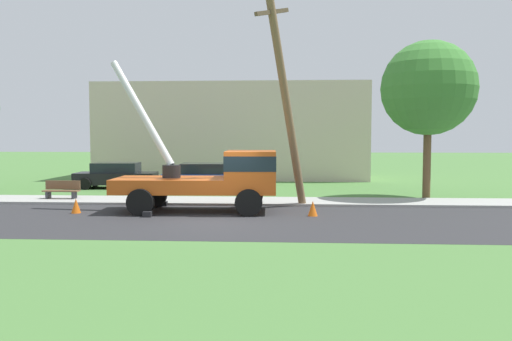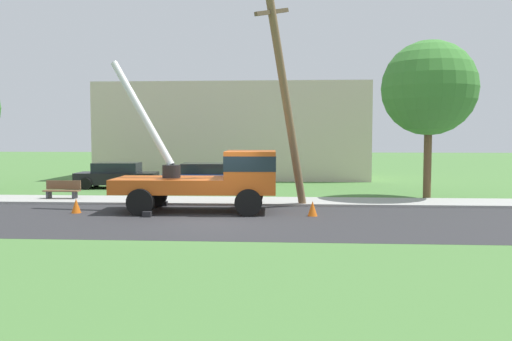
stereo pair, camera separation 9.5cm
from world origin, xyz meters
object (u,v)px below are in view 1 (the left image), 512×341
(utility_truck, at_px, (217,175))
(traffic_cone_behind, at_px, (76,206))
(leaning_utility_pole, at_px, (285,96))
(parked_sedan_blue, at_px, (204,176))
(parked_sedan_black, at_px, (116,175))
(park_bench, at_px, (62,190))
(traffic_cone_ahead, at_px, (313,208))
(roadside_tree_far, at_px, (429,88))

(utility_truck, distance_m, traffic_cone_behind, 5.47)
(leaning_utility_pole, bearing_deg, parked_sedan_blue, 121.95)
(parked_sedan_black, height_order, park_bench, parked_sedan_black)
(traffic_cone_ahead, bearing_deg, leaning_utility_pole, 117.11)
(traffic_cone_ahead, bearing_deg, parked_sedan_black, 137.75)
(traffic_cone_behind, distance_m, parked_sedan_black, 9.50)
(utility_truck, bearing_deg, leaning_utility_pole, 21.58)
(parked_sedan_black, bearing_deg, traffic_cone_behind, -80.53)
(traffic_cone_ahead, distance_m, parked_sedan_black, 14.17)
(parked_sedan_black, bearing_deg, traffic_cone_ahead, -42.25)
(utility_truck, distance_m, leaning_utility_pole, 4.19)
(park_bench, bearing_deg, parked_sedan_black, 83.76)
(parked_sedan_blue, xyz_separation_m, roadside_tree_far, (11.05, -3.35, 4.40))
(utility_truck, bearing_deg, park_bench, 158.98)
(leaning_utility_pole, bearing_deg, roadside_tree_far, 29.63)
(traffic_cone_ahead, bearing_deg, utility_truck, 164.88)
(park_bench, bearing_deg, leaning_utility_pole, -10.36)
(utility_truck, xyz_separation_m, traffic_cone_behind, (-5.29, -0.81, -1.13))
(leaning_utility_pole, xyz_separation_m, traffic_cone_behind, (-7.89, -1.84, -4.24))
(parked_sedan_blue, bearing_deg, parked_sedan_black, 175.40)
(utility_truck, bearing_deg, parked_sedan_blue, 102.68)
(parked_sedan_black, xyz_separation_m, roadside_tree_far, (16.07, -3.75, 4.40))
(park_bench, bearing_deg, utility_truck, -21.02)
(utility_truck, xyz_separation_m, parked_sedan_black, (-6.85, 8.54, -0.70))
(parked_sedan_black, height_order, parked_sedan_blue, same)
(traffic_cone_behind, bearing_deg, parked_sedan_blue, 68.87)
(utility_truck, height_order, traffic_cone_ahead, utility_truck)
(leaning_utility_pole, xyz_separation_m, roadside_tree_far, (6.62, 3.76, 0.59))
(parked_sedan_black, relative_size, roadside_tree_far, 0.62)
(park_bench, bearing_deg, traffic_cone_behind, -59.38)
(traffic_cone_behind, relative_size, parked_sedan_blue, 0.12)
(parked_sedan_blue, relative_size, park_bench, 2.81)
(parked_sedan_blue, distance_m, park_bench, 7.72)
(utility_truck, relative_size, leaning_utility_pole, 0.78)
(parked_sedan_black, distance_m, roadside_tree_far, 17.08)
(parked_sedan_black, xyz_separation_m, parked_sedan_blue, (5.02, -0.40, 0.00))
(parked_sedan_blue, bearing_deg, utility_truck, -77.32)
(leaning_utility_pole, bearing_deg, parked_sedan_black, 141.53)
(leaning_utility_pole, distance_m, park_bench, 11.02)
(utility_truck, xyz_separation_m, leaning_utility_pole, (2.60, 1.03, 3.12))
(leaning_utility_pole, relative_size, park_bench, 5.51)
(parked_sedan_black, distance_m, park_bench, 5.71)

